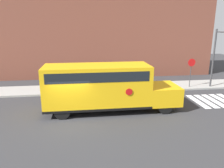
# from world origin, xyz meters

# --- Properties ---
(ground_plane) EXTENTS (60.00, 60.00, 0.00)m
(ground_plane) POSITION_xyz_m (0.00, 0.00, 0.00)
(ground_plane) COLOR #333335
(sidewalk_strip) EXTENTS (44.00, 3.00, 0.15)m
(sidewalk_strip) POSITION_xyz_m (0.00, 6.50, 0.07)
(sidewalk_strip) COLOR #9E9E99
(sidewalk_strip) RESTS_ON ground
(building_backdrop) EXTENTS (32.00, 4.00, 13.65)m
(building_backdrop) POSITION_xyz_m (0.00, 13.00, 6.83)
(building_backdrop) COLOR brown
(building_backdrop) RESTS_ON ground
(crosswalk_stripes) EXTENTS (3.30, 3.20, 0.01)m
(crosswalk_stripes) POSITION_xyz_m (11.13, 2.00, 0.00)
(crosswalk_stripes) COLOR white
(crosswalk_stripes) RESTS_ON ground
(school_bus) EXTENTS (9.20, 2.57, 3.23)m
(school_bus) POSITION_xyz_m (2.25, 1.07, 1.82)
(school_bus) COLOR yellow
(school_bus) RESTS_ON ground
(stop_sign) EXTENTS (0.71, 0.10, 2.84)m
(stop_sign) POSITION_xyz_m (10.83, 5.61, 1.88)
(stop_sign) COLOR #38383A
(stop_sign) RESTS_ON ground
(traffic_light) EXTENTS (0.28, 3.95, 5.49)m
(traffic_light) POSITION_xyz_m (12.89, 4.25, 3.68)
(traffic_light) COLOR #38383A
(traffic_light) RESTS_ON ground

